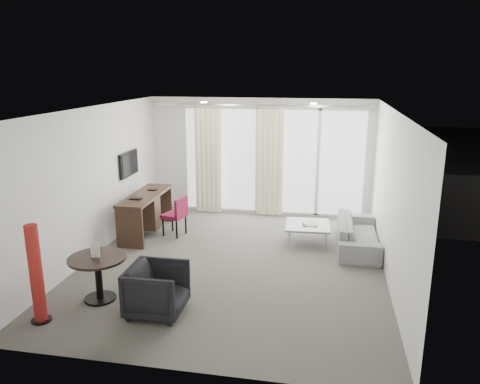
% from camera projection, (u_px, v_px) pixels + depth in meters
% --- Properties ---
extents(floor, '(5.00, 6.00, 0.00)m').
position_uv_depth(floor, '(234.00, 263.00, 8.00)').
color(floor, '#55534A').
rests_on(floor, ground).
extents(ceiling, '(5.00, 6.00, 0.00)m').
position_uv_depth(ceiling, '(233.00, 109.00, 7.33)').
color(ceiling, white).
rests_on(ceiling, ground).
extents(wall_left, '(0.00, 6.00, 2.60)m').
position_uv_depth(wall_left, '(92.00, 183.00, 8.12)').
color(wall_left, silver).
rests_on(wall_left, ground).
extents(wall_right, '(0.00, 6.00, 2.60)m').
position_uv_depth(wall_right, '(392.00, 197.00, 7.22)').
color(wall_right, silver).
rests_on(wall_right, ground).
extents(wall_front, '(5.00, 0.00, 2.60)m').
position_uv_depth(wall_front, '(175.00, 261.00, 4.82)').
color(wall_front, silver).
rests_on(wall_front, ground).
extents(window_panel, '(4.00, 0.02, 2.38)m').
position_uv_depth(window_panel, '(273.00, 161.00, 10.48)').
color(window_panel, white).
rests_on(window_panel, ground).
extents(window_frame, '(4.10, 0.06, 2.44)m').
position_uv_depth(window_frame, '(273.00, 162.00, 10.46)').
color(window_frame, white).
rests_on(window_frame, ground).
extents(curtain_left, '(0.60, 0.20, 2.38)m').
position_uv_depth(curtain_left, '(208.00, 161.00, 10.58)').
color(curtain_left, beige).
rests_on(curtain_left, ground).
extents(curtain_right, '(0.60, 0.20, 2.38)m').
position_uv_depth(curtain_right, '(270.00, 163.00, 10.33)').
color(curtain_right, beige).
rests_on(curtain_right, ground).
extents(curtain_track, '(4.80, 0.04, 0.04)m').
position_uv_depth(curtain_track, '(259.00, 105.00, 10.05)').
color(curtain_track, '#B2B2B7').
rests_on(curtain_track, ceiling).
extents(downlight_a, '(0.12, 0.12, 0.02)m').
position_uv_depth(downlight_a, '(204.00, 102.00, 9.02)').
color(downlight_a, '#FFE0B2').
rests_on(downlight_a, ceiling).
extents(downlight_b, '(0.12, 0.12, 0.02)m').
position_uv_depth(downlight_b, '(314.00, 104.00, 8.64)').
color(downlight_b, '#FFE0B2').
rests_on(downlight_b, ceiling).
extents(desk, '(0.54, 1.74, 0.81)m').
position_uv_depth(desk, '(146.00, 214.00, 9.32)').
color(desk, '#38251A').
rests_on(desk, floor).
extents(tv, '(0.05, 0.80, 0.50)m').
position_uv_depth(tv, '(129.00, 164.00, 9.47)').
color(tv, black).
rests_on(tv, wall_left).
extents(desk_chair, '(0.52, 0.51, 0.79)m').
position_uv_depth(desk_chair, '(174.00, 216.00, 9.26)').
color(desk_chair, maroon).
rests_on(desk_chair, floor).
extents(round_table, '(0.83, 0.83, 0.65)m').
position_uv_depth(round_table, '(99.00, 278.00, 6.67)').
color(round_table, black).
rests_on(round_table, floor).
extents(menu_card, '(0.13, 0.05, 0.23)m').
position_uv_depth(menu_card, '(95.00, 253.00, 6.55)').
color(menu_card, white).
rests_on(menu_card, round_table).
extents(red_lamp, '(0.35, 0.35, 1.33)m').
position_uv_depth(red_lamp, '(36.00, 274.00, 6.00)').
color(red_lamp, maroon).
rests_on(red_lamp, floor).
extents(tub_armchair, '(0.76, 0.74, 0.69)m').
position_uv_depth(tub_armchair, '(157.00, 290.00, 6.28)').
color(tub_armchair, black).
rests_on(tub_armchair, floor).
extents(coffee_table, '(0.85, 0.85, 0.37)m').
position_uv_depth(coffee_table, '(307.00, 233.00, 8.89)').
color(coffee_table, gray).
rests_on(coffee_table, floor).
extents(remote, '(0.09, 0.16, 0.02)m').
position_uv_depth(remote, '(304.00, 226.00, 8.80)').
color(remote, black).
rests_on(remote, coffee_table).
extents(magazine, '(0.24, 0.30, 0.02)m').
position_uv_depth(magazine, '(312.00, 225.00, 8.84)').
color(magazine, gray).
rests_on(magazine, coffee_table).
extents(sofa, '(0.72, 1.84, 0.54)m').
position_uv_depth(sofa, '(358.00, 234.00, 8.63)').
color(sofa, gray).
rests_on(sofa, floor).
extents(terrace_slab, '(5.60, 3.00, 0.12)m').
position_uv_depth(terrace_slab, '(279.00, 198.00, 12.24)').
color(terrace_slab, '#4D4D50').
rests_on(terrace_slab, ground).
extents(rattan_chair_a, '(0.73, 0.73, 0.90)m').
position_uv_depth(rattan_chair_a, '(298.00, 185.00, 11.43)').
color(rattan_chair_a, '#492E1C').
rests_on(rattan_chair_a, terrace_slab).
extents(rattan_chair_b, '(0.62, 0.62, 0.88)m').
position_uv_depth(rattan_chair_b, '(356.00, 183.00, 11.67)').
color(rattan_chair_b, '#492E1C').
rests_on(rattan_chair_b, terrace_slab).
extents(rattan_table, '(0.70, 0.70, 0.54)m').
position_uv_depth(rattan_table, '(332.00, 188.00, 11.85)').
color(rattan_table, '#492E1C').
rests_on(rattan_table, terrace_slab).
extents(balustrade, '(5.50, 0.06, 1.05)m').
position_uv_depth(balustrade, '(285.00, 166.00, 13.47)').
color(balustrade, '#B2B2B7').
rests_on(balustrade, terrace_slab).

